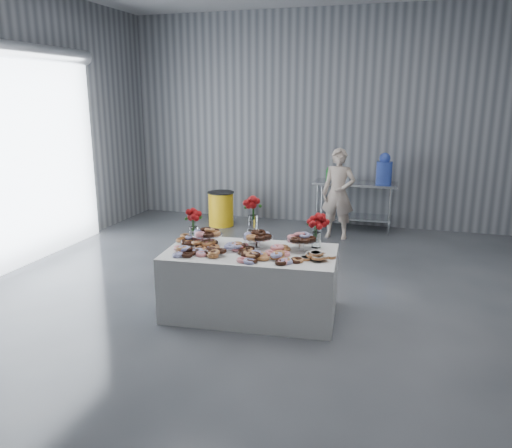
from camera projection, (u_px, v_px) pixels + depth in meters
The scene contains 16 objects.
ground at pixel (268, 315), 5.71m from camera, with size 9.00×9.00×0.00m, color #393C41.
room_walls at pixel (246, 76), 5.19m from camera, with size 8.04×9.04×4.02m.
display_table at pixel (251, 283), 5.67m from camera, with size 1.90×1.00×0.75m, color silver.
prep_table at pixel (355, 197), 9.21m from camera, with size 1.50×0.60×0.90m.
donut_mounds at pixel (249, 249), 5.52m from camera, with size 1.80×0.80×0.09m, color #C68748, non-canonical shape.
cake_stand_left at pixel (207, 233), 5.79m from camera, with size 0.36×0.36×0.17m.
cake_stand_mid at pixel (258, 236), 5.67m from camera, with size 0.36×0.36×0.17m.
cake_stand_right at pixel (302, 238), 5.57m from camera, with size 0.36×0.36×0.17m.
danish_pile at pixel (317, 255), 5.27m from camera, with size 0.48×0.48×0.11m, color white, non-canonical shape.
bouquet_left at pixel (193, 217), 5.88m from camera, with size 0.26×0.26×0.42m.
bouquet_right at pixel (317, 222), 5.65m from camera, with size 0.26×0.26×0.42m.
bouquet_center at pixel (253, 211), 5.82m from camera, with size 0.26×0.26×0.57m.
water_jug at pixel (384, 170), 8.94m from camera, with size 0.28×0.28×0.55m.
drink_bottles at pixel (337, 175), 9.10m from camera, with size 0.54×0.08×0.27m, color #268C33, non-canonical shape.
person at pixel (338, 194), 8.65m from camera, with size 0.57×0.38×1.57m, color #CC8C93.
trash_barrel at pixel (221, 209), 9.59m from camera, with size 0.51×0.51×0.66m.
Camera 1 is at (1.39, -5.08, 2.44)m, focal length 35.00 mm.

